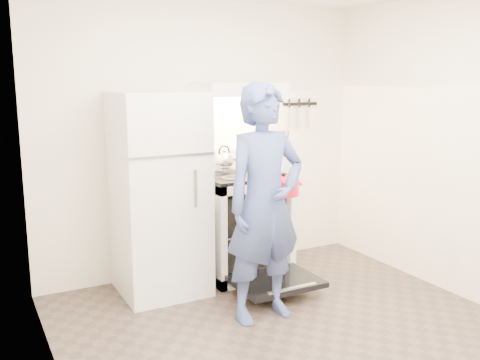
% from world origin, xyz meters
% --- Properties ---
extents(floor, '(3.60, 3.60, 0.00)m').
position_xyz_m(floor, '(0.00, 0.00, 0.00)').
color(floor, '#4D3D35').
rests_on(floor, ground).
extents(back_wall, '(3.20, 0.02, 2.50)m').
position_xyz_m(back_wall, '(0.00, 1.80, 1.25)').
color(back_wall, '#F2E7CD').
rests_on(back_wall, ground).
extents(refrigerator, '(0.70, 0.70, 1.70)m').
position_xyz_m(refrigerator, '(-0.58, 1.45, 0.85)').
color(refrigerator, white).
rests_on(refrigerator, floor).
extents(stove_body, '(0.76, 0.65, 0.92)m').
position_xyz_m(stove_body, '(0.23, 1.48, 0.46)').
color(stove_body, white).
rests_on(stove_body, floor).
extents(cooktop, '(0.76, 0.65, 0.03)m').
position_xyz_m(cooktop, '(0.23, 1.48, 0.94)').
color(cooktop, black).
rests_on(cooktop, stove_body).
extents(backsplash, '(0.76, 0.07, 0.20)m').
position_xyz_m(backsplash, '(0.23, 1.76, 1.05)').
color(backsplash, white).
rests_on(backsplash, cooktop).
extents(oven_door, '(0.70, 0.54, 0.04)m').
position_xyz_m(oven_door, '(0.23, 0.88, 0.12)').
color(oven_door, black).
rests_on(oven_door, floor).
extents(oven_rack, '(0.60, 0.52, 0.01)m').
position_xyz_m(oven_rack, '(0.23, 1.48, 0.44)').
color(oven_rack, slate).
rests_on(oven_rack, stove_body).
extents(range_hood, '(0.76, 0.50, 0.12)m').
position_xyz_m(range_hood, '(0.23, 1.55, 1.71)').
color(range_hood, white).
rests_on(range_hood, back_wall).
extents(knife_strip, '(0.40, 0.02, 0.03)m').
position_xyz_m(knife_strip, '(1.05, 1.79, 1.55)').
color(knife_strip, black).
rests_on(knife_strip, back_wall).
extents(pizza_stone, '(0.30, 0.30, 0.02)m').
position_xyz_m(pizza_stone, '(0.22, 1.57, 0.45)').
color(pizza_stone, '#9A744E').
rests_on(pizza_stone, oven_rack).
extents(tea_kettle, '(0.21, 0.17, 0.26)m').
position_xyz_m(tea_kettle, '(0.09, 1.58, 1.08)').
color(tea_kettle, '#BABABF').
rests_on(tea_kettle, cooktop).
extents(utensil_jar, '(0.10, 0.10, 0.13)m').
position_xyz_m(utensil_jar, '(0.54, 1.25, 1.05)').
color(utensil_jar, silver).
rests_on(utensil_jar, cooktop).
extents(person, '(0.68, 0.47, 1.78)m').
position_xyz_m(person, '(-0.06, 0.58, 0.89)').
color(person, '#364A7F').
rests_on(person, floor).
extents(dutch_oven, '(0.33, 0.26, 0.22)m').
position_xyz_m(dutch_oven, '(0.29, 0.88, 0.93)').
color(dutch_oven, red).
rests_on(dutch_oven, person).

